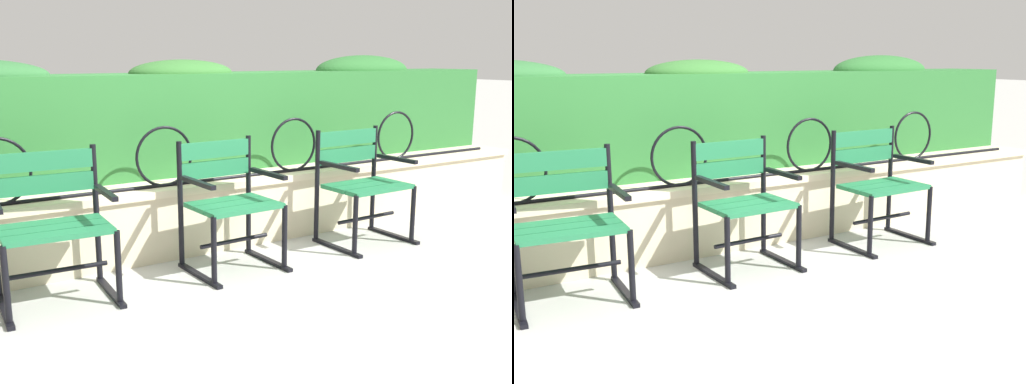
# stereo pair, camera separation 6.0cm
# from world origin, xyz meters

# --- Properties ---
(ground_plane) EXTENTS (60.00, 60.00, 0.00)m
(ground_plane) POSITION_xyz_m (0.00, 0.00, 0.00)
(ground_plane) COLOR #ADADA8
(stone_wall) EXTENTS (6.40, 0.41, 0.51)m
(stone_wall) POSITION_xyz_m (0.00, 0.83, 0.26)
(stone_wall) COLOR beige
(stone_wall) RESTS_ON ground
(iron_arch_fence) EXTENTS (5.88, 0.02, 0.42)m
(iron_arch_fence) POSITION_xyz_m (-0.29, 0.76, 0.69)
(iron_arch_fence) COLOR black
(iron_arch_fence) RESTS_ON stone_wall
(hedge_row) EXTENTS (6.27, 0.58, 0.89)m
(hedge_row) POSITION_xyz_m (0.02, 1.30, 0.93)
(hedge_row) COLOR #2D7033
(hedge_row) RESTS_ON stone_wall
(park_chair_left) EXTENTS (0.66, 0.55, 0.87)m
(park_chair_left) POSITION_xyz_m (-1.20, 0.39, 0.47)
(park_chair_left) COLOR #237547
(park_chair_left) RESTS_ON ground
(park_chair_centre) EXTENTS (0.60, 0.54, 0.85)m
(park_chair_centre) POSITION_xyz_m (-0.07, 0.36, 0.46)
(park_chair_centre) COLOR #237547
(park_chair_centre) RESTS_ON ground
(park_chair_right) EXTENTS (0.64, 0.54, 0.85)m
(park_chair_right) POSITION_xyz_m (1.07, 0.35, 0.46)
(park_chair_right) COLOR #237547
(park_chair_right) RESTS_ON ground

